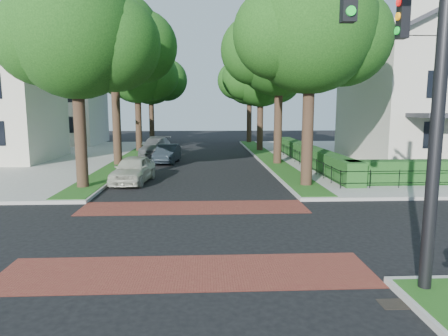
{
  "coord_description": "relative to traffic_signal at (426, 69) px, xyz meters",
  "views": [
    {
      "loc": [
        0.46,
        -12.4,
        3.92
      ],
      "look_at": [
        1.2,
        3.18,
        1.6
      ],
      "focal_mm": 32.0,
      "sensor_mm": 36.0,
      "label": 1
    }
  ],
  "objects": [
    {
      "name": "tree_right_near",
      "position": [
        0.72,
        11.65,
        2.92
      ],
      "size": [
        7.75,
        6.67,
        10.66
      ],
      "color": "black",
      "rests_on": "sidewalk_ne"
    },
    {
      "name": "hedge_main_road",
      "position": [
        2.81,
        19.41,
        -3.96
      ],
      "size": [
        1.0,
        18.0,
        1.2
      ],
      "primitive_type": "cube",
      "color": "#153D15",
      "rests_on": "sidewalk_ne"
    },
    {
      "name": "parked_car_front",
      "position": [
        -8.26,
        13.21,
        -3.98
      ],
      "size": [
        2.15,
        4.41,
        1.45
      ],
      "primitive_type": "imported",
      "rotation": [
        0.0,
        0.0,
        -0.11
      ],
      "color": "beige",
      "rests_on": "ground"
    },
    {
      "name": "grass_strip_nw",
      "position": [
        -10.29,
        23.51,
        -4.55
      ],
      "size": [
        1.6,
        29.8,
        0.02
      ],
      "primitive_type": "cube",
      "color": "#254C15",
      "rests_on": "sidewalk_nw"
    },
    {
      "name": "tree_left_far",
      "position": [
        -10.29,
        28.63,
        2.41
      ],
      "size": [
        7.0,
        6.02,
        9.86
      ],
      "color": "black",
      "rests_on": "sidewalk_nw"
    },
    {
      "name": "tree_left_back",
      "position": [
        -10.28,
        37.65,
        2.7
      ],
      "size": [
        7.75,
        6.66,
        10.44
      ],
      "color": "black",
      "rests_on": "sidewalk_nw"
    },
    {
      "name": "ground",
      "position": [
        -4.89,
        4.41,
        -4.71
      ],
      "size": [
        120.0,
        120.0,
        0.0
      ],
      "primitive_type": "plane",
      "color": "black",
      "rests_on": "ground"
    },
    {
      "name": "fence_main_road",
      "position": [
        2.01,
        19.41,
        -4.11
      ],
      "size": [
        0.06,
        18.0,
        0.9
      ],
      "primitive_type": null,
      "color": "black",
      "rests_on": "sidewalk_ne"
    },
    {
      "name": "traffic_signal",
      "position": [
        0.0,
        0.0,
        0.0
      ],
      "size": [
        2.17,
        2.0,
        8.0
      ],
      "color": "black",
      "rests_on": "sidewalk_se"
    },
    {
      "name": "sidewalk_ne",
      "position": [
        14.61,
        23.41,
        -4.63
      ],
      "size": [
        30.0,
        30.0,
        0.15
      ],
      "primitive_type": "cube",
      "color": "gray",
      "rests_on": "ground"
    },
    {
      "name": "house_victorian",
      "position": [
        12.62,
        20.33,
        1.31
      ],
      "size": [
        13.0,
        13.05,
        12.48
      ],
      "color": "beige",
      "rests_on": "sidewalk_ne"
    },
    {
      "name": "tree_left_mid",
      "position": [
        -10.28,
        19.66,
        3.64
      ],
      "size": [
        8.0,
        6.88,
        11.48
      ],
      "color": "black",
      "rests_on": "sidewalk_nw"
    },
    {
      "name": "parked_car_rear",
      "position": [
        -8.49,
        25.24,
        -3.92
      ],
      "size": [
        2.41,
        5.48,
        1.57
      ],
      "primitive_type": "imported",
      "rotation": [
        0.0,
        0.0,
        -0.04
      ],
      "color": "slate",
      "rests_on": "ground"
    },
    {
      "name": "grass_strip_ne",
      "position": [
        0.51,
        23.51,
        -4.55
      ],
      "size": [
        1.6,
        29.8,
        0.02
      ],
      "primitive_type": "cube",
      "color": "#254C15",
      "rests_on": "sidewalk_ne"
    },
    {
      "name": "tree_right_far",
      "position": [
        0.71,
        28.64,
        2.2
      ],
      "size": [
        7.25,
        6.23,
        9.74
      ],
      "color": "black",
      "rests_on": "sidewalk_ne"
    },
    {
      "name": "house_left_far",
      "position": [
        -20.38,
        36.41,
        0.33
      ],
      "size": [
        10.0,
        9.0,
        10.14
      ],
      "color": "beige",
      "rests_on": "sidewalk_nw"
    },
    {
      "name": "storm_drain",
      "position": [
        -0.59,
        -0.59,
        -4.7
      ],
      "size": [
        0.65,
        0.45,
        0.01
      ],
      "primitive_type": "cube",
      "color": "black",
      "rests_on": "ground"
    },
    {
      "name": "parked_car_middle",
      "position": [
        -7.19,
        21.14,
        -4.04
      ],
      "size": [
        1.82,
        4.19,
        1.34
      ],
      "primitive_type": "imported",
      "rotation": [
        0.0,
        0.0,
        -0.1
      ],
      "color": "#1E262E",
      "rests_on": "ground"
    },
    {
      "name": "tree_left_near",
      "position": [
        -10.28,
        11.64,
        2.56
      ],
      "size": [
        7.5,
        6.45,
        10.2
      ],
      "color": "black",
      "rests_on": "sidewalk_nw"
    },
    {
      "name": "crosswalk_near",
      "position": [
        -4.89,
        1.21,
        -4.7
      ],
      "size": [
        9.0,
        2.2,
        0.01
      ],
      "primitive_type": "cube",
      "color": "maroon",
      "rests_on": "ground"
    },
    {
      "name": "tree_right_back",
      "position": [
        0.72,
        37.64,
        2.56
      ],
      "size": [
        7.5,
        6.45,
        10.2
      ],
      "color": "black",
      "rests_on": "sidewalk_ne"
    },
    {
      "name": "tree_right_mid",
      "position": [
        0.72,
        19.66,
        3.28
      ],
      "size": [
        8.25,
        7.09,
        11.22
      ],
      "color": "black",
      "rests_on": "sidewalk_ne"
    },
    {
      "name": "crosswalk_far",
      "position": [
        -4.89,
        7.61,
        -4.7
      ],
      "size": [
        9.0,
        2.2,
        0.01
      ],
      "primitive_type": "cube",
      "color": "maroon",
      "rests_on": "ground"
    }
  ]
}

